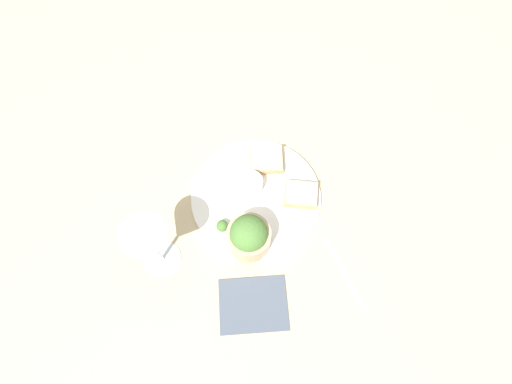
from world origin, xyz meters
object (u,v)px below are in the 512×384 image
(sauce_ramekin, at_px, (250,184))
(cheese_toast_near, at_px, (267,160))
(cheese_toast_far, at_px, (301,195))
(fork, at_px, (345,272))
(wine_glass, at_px, (150,243))
(salad_bowl, at_px, (249,236))
(napkin, at_px, (253,304))

(sauce_ramekin, relative_size, cheese_toast_near, 0.76)
(cheese_toast_far, distance_m, fork, 0.19)
(sauce_ramekin, height_order, cheese_toast_near, sauce_ramekin)
(cheese_toast_far, bearing_deg, sauce_ramekin, -13.45)
(wine_glass, height_order, fork, wine_glass)
(salad_bowl, distance_m, fork, 0.22)
(napkin, distance_m, fork, 0.21)
(sauce_ramekin, relative_size, fork, 0.38)
(salad_bowl, distance_m, sauce_ramekin, 0.13)
(wine_glass, relative_size, napkin, 1.18)
(napkin, xyz_separation_m, fork, (-0.20, -0.06, -0.00))
(salad_bowl, xyz_separation_m, fork, (-0.20, 0.07, -0.06))
(cheese_toast_near, height_order, wine_glass, wine_glass)
(sauce_ramekin, height_order, cheese_toast_far, sauce_ramekin)
(cheese_toast_far, bearing_deg, salad_bowl, 40.87)
(cheese_toast_far, distance_m, wine_glass, 0.35)
(salad_bowl, xyz_separation_m, cheese_toast_far, (-0.12, -0.10, -0.03))
(cheese_toast_near, height_order, napkin, cheese_toast_near)
(wine_glass, distance_m, fork, 0.41)
(sauce_ramekin, bearing_deg, cheese_toast_far, 166.55)
(cheese_toast_near, distance_m, napkin, 0.33)
(salad_bowl, relative_size, fork, 0.63)
(salad_bowl, height_order, napkin, salad_bowl)
(salad_bowl, xyz_separation_m, wine_glass, (0.19, 0.03, 0.06))
(sauce_ramekin, relative_size, cheese_toast_far, 0.72)
(napkin, bearing_deg, cheese_toast_near, -96.95)
(cheese_toast_far, bearing_deg, fork, 116.21)
(cheese_toast_far, xyz_separation_m, wine_glass, (0.31, 0.13, 0.09))
(salad_bowl, distance_m, cheese_toast_far, 0.16)
(cheese_toast_near, bearing_deg, napkin, 83.05)
(cheese_toast_far, height_order, napkin, cheese_toast_far)
(napkin, relative_size, fork, 0.93)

